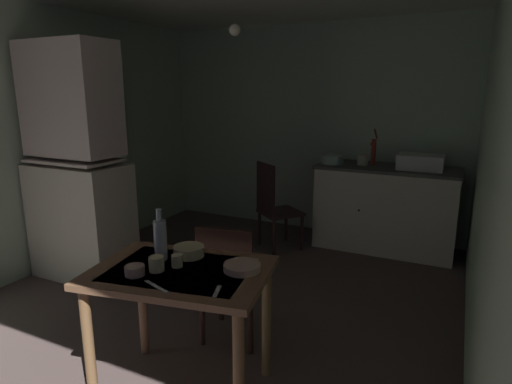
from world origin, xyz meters
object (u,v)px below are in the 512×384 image
object	(u,v)px
serving_bowl_wide	(189,251)
chair_by_counter	(274,206)
hutch_cabinet	(78,172)
hand_pump	(374,149)
mixing_bowl_counter	(333,159)
chair_far_side	(231,279)
glass_bottle	(160,239)
sink_basin	(421,162)
dining_table	(181,290)
teacup_mint	(177,261)

from	to	relation	value
serving_bowl_wide	chair_by_counter	bearing A→B (deg)	100.40
hutch_cabinet	hand_pump	xyz separation A→B (m)	(2.20, 1.98, 0.09)
mixing_bowl_counter	chair_far_side	distance (m)	2.29
hand_pump	glass_bottle	world-z (taller)	hand_pump
sink_basin	mixing_bowl_counter	xyz separation A→B (m)	(-0.90, -0.05, -0.03)
hand_pump	serving_bowl_wide	bearing A→B (deg)	-100.44
serving_bowl_wide	glass_bottle	world-z (taller)	glass_bottle
hutch_cabinet	sink_basin	size ratio (longest dim) A/B	4.75
sink_basin	chair_far_side	size ratio (longest dim) A/B	0.52
hand_pump	dining_table	distance (m)	2.97
dining_table	serving_bowl_wide	world-z (taller)	serving_bowl_wide
hand_pump	teacup_mint	world-z (taller)	hand_pump
teacup_mint	chair_by_counter	bearing A→B (deg)	100.47
hand_pump	dining_table	xyz separation A→B (m)	(-0.44, -2.90, -0.44)
chair_by_counter	teacup_mint	xyz separation A→B (m)	(0.42, -2.29, 0.30)
hutch_cabinet	dining_table	xyz separation A→B (m)	(1.77, -0.92, -0.35)
hutch_cabinet	hand_pump	bearing A→B (deg)	41.92
serving_bowl_wide	teacup_mint	world-z (taller)	teacup_mint
chair_far_side	glass_bottle	xyz separation A→B (m)	(-0.17, -0.50, 0.42)
sink_basin	dining_table	distance (m)	3.02
glass_bottle	chair_far_side	bearing A→B (deg)	71.33
sink_basin	teacup_mint	bearing A→B (deg)	-108.61
sink_basin	teacup_mint	world-z (taller)	sink_basin
dining_table	chair_far_side	bearing A→B (deg)	91.08
sink_basin	glass_bottle	xyz separation A→B (m)	(-1.10, -2.79, -0.11)
sink_basin	glass_bottle	world-z (taller)	sink_basin
mixing_bowl_counter	glass_bottle	bearing A→B (deg)	-94.12
serving_bowl_wide	glass_bottle	distance (m)	0.18
hutch_cabinet	chair_far_side	size ratio (longest dim) A/B	2.48
mixing_bowl_counter	dining_table	size ratio (longest dim) A/B	0.23
hutch_cabinet	mixing_bowl_counter	size ratio (longest dim) A/B	8.66
hand_pump	serving_bowl_wide	xyz separation A→B (m)	(-0.50, -2.73, -0.29)
chair_by_counter	glass_bottle	xyz separation A→B (m)	(0.28, -2.24, 0.39)
mixing_bowl_counter	dining_table	distance (m)	2.82
dining_table	chair_by_counter	distance (m)	2.36
hutch_cabinet	teacup_mint	size ratio (longest dim) A/B	30.59
serving_bowl_wide	glass_bottle	xyz separation A→B (m)	(-0.11, -0.11, 0.09)
hutch_cabinet	chair_by_counter	distance (m)	1.97
sink_basin	mixing_bowl_counter	bearing A→B (deg)	-176.83
dining_table	sink_basin	bearing A→B (deg)	72.11
dining_table	serving_bowl_wide	xyz separation A→B (m)	(-0.06, 0.17, 0.15)
sink_basin	chair_by_counter	xyz separation A→B (m)	(-1.38, -0.55, -0.50)
mixing_bowl_counter	serving_bowl_wide	size ratio (longest dim) A/B	1.36
hand_pump	dining_table	bearing A→B (deg)	-98.57
dining_table	chair_far_side	world-z (taller)	chair_far_side
chair_by_counter	dining_table	bearing A→B (deg)	-78.81
hand_pump	chair_far_side	world-z (taller)	hand_pump
hand_pump	mixing_bowl_counter	xyz separation A→B (m)	(-0.42, -0.10, -0.12)
dining_table	teacup_mint	size ratio (longest dim) A/B	15.31
serving_bowl_wide	sink_basin	bearing A→B (deg)	69.79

